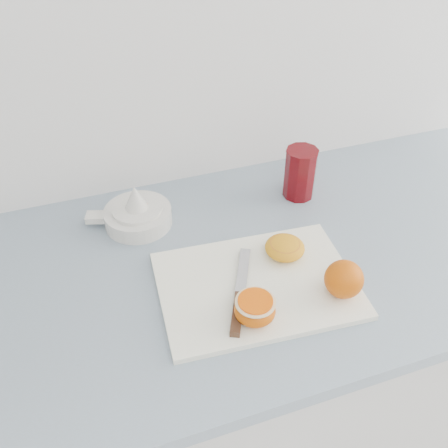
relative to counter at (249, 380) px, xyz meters
The scene contains 8 objects.
counter is the anchor object (origin of this frame).
cutting_board 0.46m from the counter, 111.16° to the right, with size 0.36×0.25×0.01m, color white.
whole_orange 0.52m from the counter, 57.78° to the right, with size 0.07×0.07×0.07m.
half_orange 0.51m from the counter, 112.96° to the right, with size 0.07×0.07×0.04m.
squeezed_shell 0.48m from the counter, 35.34° to the right, with size 0.08×0.08×0.03m.
paring_knife 0.49m from the counter, 123.33° to the right, with size 0.11×0.20×0.01m.
citrus_juicer 0.54m from the counter, 140.37° to the left, with size 0.18×0.14×0.10m.
red_tumbler 0.55m from the counter, 42.83° to the left, with size 0.07×0.07×0.12m.
Camera 1 is at (-0.13, 1.03, 1.57)m, focal length 40.00 mm.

